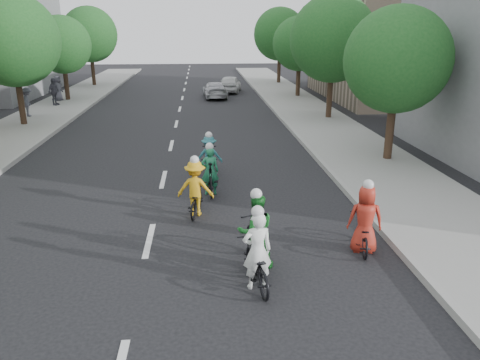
{
  "coord_description": "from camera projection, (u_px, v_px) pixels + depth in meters",
  "views": [
    {
      "loc": [
        1.4,
        -10.95,
        5.15
      ],
      "look_at": [
        2.46,
        1.67,
        1.0
      ],
      "focal_mm": 35.0,
      "sensor_mm": 36.0,
      "label": 1
    }
  ],
  "objects": [
    {
      "name": "tree_l_5",
      "position": [
        90.0,
        34.0,
        41.05
      ],
      "size": [
        4.8,
        4.8,
        6.93
      ],
      "color": "black",
      "rests_on": "ground"
    },
    {
      "name": "curb_left",
      "position": [
        34.0,
        146.0,
        20.82
      ],
      "size": [
        0.18,
        80.0,
        0.18
      ],
      "primitive_type": "cube",
      "color": "#999993",
      "rests_on": "ground"
    },
    {
      "name": "cyclist_5",
      "position": [
        210.0,
        175.0,
        15.02
      ],
      "size": [
        0.58,
        1.86,
        1.71
      ],
      "rotation": [
        0.0,
        0.0,
        3.17
      ],
      "color": "black",
      "rests_on": "ground"
    },
    {
      "name": "tree_r_2",
      "position": [
        299.0,
        44.0,
        34.61
      ],
      "size": [
        4.0,
        4.0,
        5.97
      ],
      "color": "black",
      "rests_on": "ground"
    },
    {
      "name": "cyclist_2",
      "position": [
        255.0,
        237.0,
        10.42
      ],
      "size": [
        0.89,
        1.87,
        1.86
      ],
      "rotation": [
        0.0,
        0.0,
        3.25
      ],
      "color": "black",
      "rests_on": "ground"
    },
    {
      "name": "tree_r_3",
      "position": [
        280.0,
        34.0,
        42.96
      ],
      "size": [
        4.8,
        4.8,
        6.93
      ],
      "color": "black",
      "rests_on": "ground"
    },
    {
      "name": "follow_car_lead",
      "position": [
        215.0,
        90.0,
        35.47
      ],
      "size": [
        1.93,
        4.22,
        1.2
      ],
      "primitive_type": "imported",
      "rotation": [
        0.0,
        0.0,
        3.2
      ],
      "color": "#AFAFB4",
      "rests_on": "ground"
    },
    {
      "name": "follow_car_trail",
      "position": [
        230.0,
        84.0,
        38.61
      ],
      "size": [
        2.24,
        4.2,
        1.36
      ],
      "primitive_type": "imported",
      "rotation": [
        0.0,
        0.0,
        2.98
      ],
      "color": "silver",
      "rests_on": "ground"
    },
    {
      "name": "ground",
      "position": [
        149.0,
        240.0,
        11.86
      ],
      "size": [
        120.0,
        120.0,
        0.0
      ],
      "primitive_type": "plane",
      "color": "black",
      "rests_on": "ground"
    },
    {
      "name": "spectator_1",
      "position": [
        54.0,
        92.0,
        31.13
      ],
      "size": [
        0.76,
        1.14,
        1.8
      ],
      "primitive_type": "imported",
      "rotation": [
        0.0,
        0.0,
        1.24
      ],
      "color": "#484854",
      "rests_on": "sidewalk_left"
    },
    {
      "name": "sidewalk_right",
      "position": [
        343.0,
        141.0,
        21.94
      ],
      "size": [
        4.0,
        80.0,
        0.15
      ],
      "primitive_type": "cube",
      "color": "gray",
      "rests_on": "ground"
    },
    {
      "name": "spectator_0",
      "position": [
        28.0,
        102.0,
        27.25
      ],
      "size": [
        0.86,
        1.2,
        1.68
      ],
      "primitive_type": "imported",
      "rotation": [
        0.0,
        0.0,
        1.81
      ],
      "color": "#555563",
      "rests_on": "sidewalk_left"
    },
    {
      "name": "curb_right",
      "position": [
        302.0,
        141.0,
        21.78
      ],
      "size": [
        0.18,
        80.0,
        0.18
      ],
      "primitive_type": "cube",
      "color": "#999993",
      "rests_on": "ground"
    },
    {
      "name": "tree_l_4",
      "position": [
        62.0,
        45.0,
        32.7
      ],
      "size": [
        4.0,
        4.0,
        5.97
      ],
      "color": "black",
      "rests_on": "ground"
    },
    {
      "name": "spectator_2",
      "position": [
        58.0,
        88.0,
        33.15
      ],
      "size": [
        0.72,
        0.96,
        1.77
      ],
      "primitive_type": "imported",
      "rotation": [
        0.0,
        0.0,
        1.38
      ],
      "color": "#575563",
      "rests_on": "sidewalk_left"
    },
    {
      "name": "bldg_se",
      "position": [
        397.0,
        43.0,
        34.6
      ],
      "size": [
        10.0,
        14.0,
        8.0
      ],
      "primitive_type": "cube",
      "color": "gray",
      "rests_on": "ground"
    },
    {
      "name": "tree_r_0",
      "position": [
        397.0,
        60.0,
        17.57
      ],
      "size": [
        4.0,
        4.0,
        5.97
      ],
      "color": "black",
      "rests_on": "ground"
    },
    {
      "name": "tree_l_3",
      "position": [
        12.0,
        40.0,
        24.0
      ],
      "size": [
        4.8,
        4.8,
        6.93
      ],
      "color": "black",
      "rests_on": "ground"
    },
    {
      "name": "cyclist_1",
      "position": [
        364.0,
        226.0,
        11.14
      ],
      "size": [
        0.91,
        1.66,
        1.82
      ],
      "rotation": [
        0.0,
        0.0,
        2.94
      ],
      "color": "black",
      "rests_on": "ground"
    },
    {
      "name": "cyclist_3",
      "position": [
        209.0,
        158.0,
        16.9
      ],
      "size": [
        0.97,
        1.77,
        1.62
      ],
      "rotation": [
        0.0,
        0.0,
        3.1
      ],
      "color": "black",
      "rests_on": "ground"
    },
    {
      "name": "tree_r_1",
      "position": [
        333.0,
        39.0,
        25.92
      ],
      "size": [
        4.8,
        4.8,
        6.93
      ],
      "color": "black",
      "rests_on": "ground"
    },
    {
      "name": "cyclist_4",
      "position": [
        257.0,
        260.0,
        9.61
      ],
      "size": [
        0.85,
        1.83,
        1.82
      ],
      "rotation": [
        0.0,
        0.0,
        3.28
      ],
      "color": "black",
      "rests_on": "ground"
    },
    {
      "name": "cyclist_0",
      "position": [
        196.0,
        193.0,
        13.33
      ],
      "size": [
        1.13,
        1.65,
        1.76
      ],
      "rotation": [
        0.0,
        0.0,
        2.98
      ],
      "color": "black",
      "rests_on": "ground"
    }
  ]
}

